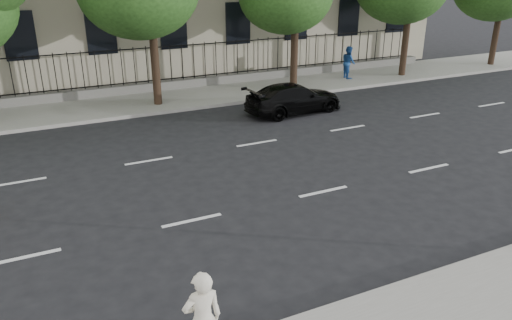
{
  "coord_description": "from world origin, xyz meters",
  "views": [
    {
      "loc": [
        -7.35,
        -8.46,
        6.33
      ],
      "look_at": [
        -1.93,
        3.0,
        1.15
      ],
      "focal_mm": 35.0,
      "sensor_mm": 36.0,
      "label": 1
    }
  ],
  "objects": [
    {
      "name": "ground",
      "position": [
        0.0,
        0.0,
        0.0
      ],
      "size": [
        120.0,
        120.0,
        0.0
      ],
      "primitive_type": "plane",
      "color": "black",
      "rests_on": "ground"
    },
    {
      "name": "far_sidewalk",
      "position": [
        0.0,
        14.0,
        0.07
      ],
      "size": [
        60.0,
        4.0,
        0.15
      ],
      "primitive_type": "cube",
      "color": "gray",
      "rests_on": "ground"
    },
    {
      "name": "pedestrian_far",
      "position": [
        8.78,
        13.86,
        1.01
      ],
      "size": [
        0.77,
        0.92,
        1.72
      ],
      "primitive_type": "imported",
      "rotation": [
        0.0,
        0.0,
        1.42
      ],
      "color": "#1D488D",
      "rests_on": "far_sidewalk"
    },
    {
      "name": "woman_near",
      "position": [
        -5.41,
        -2.4,
        1.03
      ],
      "size": [
        0.66,
        0.45,
        1.76
      ],
      "primitive_type": "imported",
      "rotation": [
        0.0,
        0.0,
        3.1
      ],
      "color": "silver",
      "rests_on": "near_sidewalk"
    },
    {
      "name": "iron_fence",
      "position": [
        0.0,
        15.7,
        0.65
      ],
      "size": [
        30.0,
        0.5,
        2.2
      ],
      "color": "slate",
      "rests_on": "far_sidewalk"
    },
    {
      "name": "lane_markings",
      "position": [
        0.0,
        4.75,
        0.01
      ],
      "size": [
        49.6,
        4.62,
        0.01
      ],
      "primitive_type": null,
      "color": "silver",
      "rests_on": "ground"
    },
    {
      "name": "black_sedan",
      "position": [
        3.12,
        9.83,
        0.64
      ],
      "size": [
        4.54,
        2.14,
        1.28
      ],
      "primitive_type": "imported",
      "rotation": [
        0.0,
        0.0,
        1.65
      ],
      "color": "black",
      "rests_on": "ground"
    }
  ]
}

